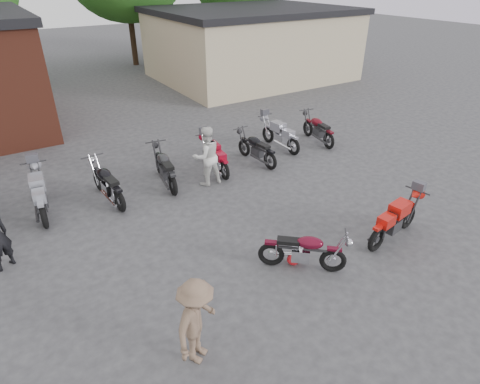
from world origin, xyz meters
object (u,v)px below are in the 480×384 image
vintage_motorcycle (304,249)px  row_bike_4 (215,155)px  helmet (293,259)px  row_bike_5 (256,147)px  person_light (207,156)px  row_bike_1 (39,192)px  sportbike (395,218)px  row_bike_2 (107,181)px  row_bike_3 (165,166)px  row_bike_6 (280,133)px  row_bike_7 (318,128)px  person_tan (197,322)px

vintage_motorcycle → row_bike_4: 5.22m
helmet → row_bike_5: size_ratio=0.15×
person_light → row_bike_1: 4.50m
sportbike → row_bike_2: (-5.13, 5.38, 0.02)m
row_bike_1 → row_bike_3: row_bike_1 is taller
helmet → row_bike_6: (3.67, 5.32, 0.43)m
row_bike_1 → row_bike_5: row_bike_1 is taller
row_bike_6 → row_bike_7: bearing=-102.8°
row_bike_3 → helmet: bearing=-163.0°
person_light → row_bike_7: size_ratio=0.94×
sportbike → row_bike_3: (-3.42, 5.44, 0.02)m
person_light → row_bike_1: bearing=-10.8°
vintage_motorcycle → row_bike_7: size_ratio=0.95×
sportbike → row_bike_5: size_ratio=1.03×
vintage_motorcycle → row_bike_7: 7.34m
row_bike_1 → row_bike_2: bearing=-94.0°
person_light → row_bike_4: size_ratio=0.97×
person_tan → row_bike_5: (5.10, 5.81, -0.26)m
vintage_motorcycle → row_bike_4: (0.76, 5.16, 0.01)m
row_bike_5 → helmet: bearing=149.2°
vintage_motorcycle → helmet: size_ratio=6.53×
row_bike_1 → person_tan: bearing=-161.8°
person_tan → row_bike_2: 5.92m
sportbike → person_tan: person_tan is taller
row_bike_5 → vintage_motorcycle: bearing=151.0°
row_bike_3 → row_bike_4: row_bike_3 is taller
vintage_motorcycle → person_tan: person_tan is taller
row_bike_3 → row_bike_6: 4.51m
vintage_motorcycle → sportbike: (2.51, -0.28, 0.03)m
row_bike_3 → row_bike_1: bearing=93.8°
sportbike → person_light: bearing=107.0°
row_bike_1 → row_bike_7: 9.38m
helmet → row_bike_4: bearing=80.2°
vintage_motorcycle → row_bike_5: size_ratio=0.97×
person_tan → row_bike_3: bearing=36.5°
row_bike_5 → row_bike_4: bearing=78.4°
person_tan → row_bike_2: person_tan is taller
person_tan → row_bike_7: person_tan is taller
sportbike → row_bike_3: size_ratio=0.96×
sportbike → helmet: 2.68m
helmet → row_bike_3: bearing=99.4°
sportbike → row_bike_1: row_bike_1 is taller
sportbike → row_bike_5: (-0.30, 5.28, -0.02)m
person_tan → row_bike_7: size_ratio=0.84×
vintage_motorcycle → person_light: size_ratio=1.01×
person_light → row_bike_4: (0.63, 0.64, -0.35)m
row_bike_4 → row_bike_1: bearing=92.8°
row_bike_2 → row_bike_7: (7.74, 0.16, -0.03)m
person_light → row_bike_5: (2.07, 0.48, -0.35)m
helmet → person_tan: 3.06m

